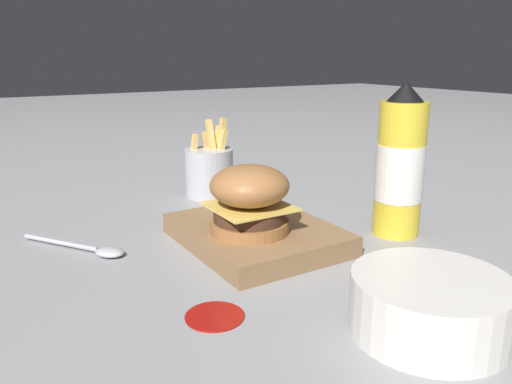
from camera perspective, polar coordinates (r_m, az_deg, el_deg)
ground_plane at (r=0.75m, az=0.20°, el=-5.67°), size 6.00×6.00×0.00m
serving_board at (r=0.74m, az=-0.00°, el=-4.84°), size 0.24×0.20×0.03m
burger at (r=0.69m, az=-0.74°, el=-0.77°), size 0.11×0.11×0.10m
ketchup_bottle at (r=0.79m, az=16.13°, el=2.83°), size 0.07×0.07×0.23m
fries_basket at (r=0.99m, az=-5.33°, el=2.41°), size 0.09×0.09×0.15m
side_bowl at (r=0.54m, az=19.22°, el=-11.93°), size 0.16×0.16×0.06m
spoon at (r=0.74m, az=-17.97°, el=-6.24°), size 0.16×0.12×0.01m
ketchup_puddle at (r=0.55m, az=-4.74°, el=-13.88°), size 0.06×0.06×0.00m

